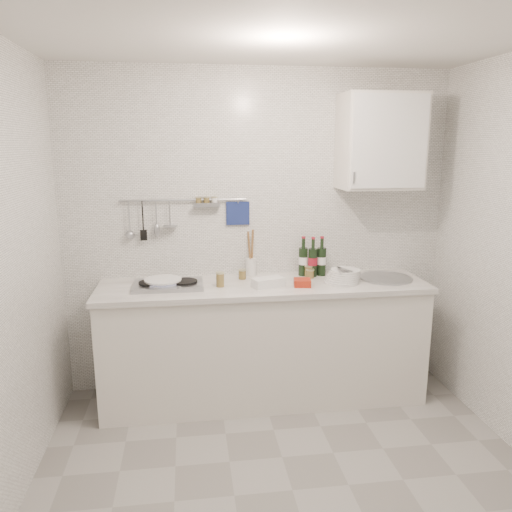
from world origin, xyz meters
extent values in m
plane|color=slate|center=(0.00, 0.00, 0.00)|extent=(3.00, 3.00, 0.00)
plane|color=silver|center=(0.00, 0.00, 2.50)|extent=(3.00, 3.00, 0.00)
cube|color=silver|center=(0.00, 1.40, 1.25)|extent=(3.00, 0.02, 2.50)
cube|color=silver|center=(0.00, 1.10, 0.44)|extent=(2.40, 0.60, 0.88)
cube|color=white|center=(0.00, 1.10, 0.90)|extent=(2.44, 0.64, 0.04)
cube|color=black|center=(0.00, 1.12, 0.05)|extent=(2.34, 0.52, 0.10)
cube|color=#93969B|center=(-0.70, 1.10, 0.94)|extent=(0.50, 0.32, 0.03)
cylinder|color=black|center=(-0.82, 1.10, 0.96)|extent=(0.18, 0.18, 0.01)
cylinder|color=black|center=(-0.58, 1.10, 0.96)|extent=(0.18, 0.18, 0.01)
cylinder|color=#93969B|center=(0.95, 1.10, 0.93)|extent=(0.40, 0.40, 0.02)
cylinder|color=#93969B|center=(0.95, 1.10, 0.87)|extent=(0.34, 0.34, 0.10)
cylinder|color=#93969B|center=(-0.58, 1.37, 1.52)|extent=(0.95, 0.02, 0.02)
cube|color=navy|center=(-0.16, 1.39, 1.41)|extent=(0.18, 0.02, 0.18)
cube|color=silver|center=(0.90, 1.22, 1.95)|extent=(0.60, 0.35, 0.70)
cube|color=white|center=(0.90, 1.04, 1.95)|extent=(0.56, 0.01, 0.66)
cylinder|color=#93969B|center=(0.64, 1.03, 1.70)|extent=(0.01, 0.01, 0.08)
cylinder|color=#4A59A7|center=(-0.76, 1.11, 0.93)|extent=(0.29, 0.29, 0.01)
cylinder|color=#4A59A7|center=(-0.75, 1.12, 0.94)|extent=(0.28, 0.28, 0.01)
cylinder|color=#4A59A7|center=(-0.75, 1.12, 0.96)|extent=(0.28, 0.28, 0.01)
cylinder|color=#4A59A7|center=(-0.74, 1.13, 0.97)|extent=(0.27, 0.27, 0.01)
cylinder|color=white|center=(0.58, 1.04, 0.93)|extent=(0.26, 0.26, 0.01)
cylinder|color=white|center=(0.59, 1.04, 0.94)|extent=(0.25, 0.25, 0.01)
cylinder|color=white|center=(0.59, 1.05, 0.95)|extent=(0.25, 0.25, 0.01)
cylinder|color=white|center=(0.60, 1.05, 0.97)|extent=(0.24, 0.24, 0.01)
cylinder|color=white|center=(0.60, 1.06, 0.98)|extent=(0.23, 0.23, 0.01)
cylinder|color=white|center=(0.61, 1.06, 1.00)|extent=(0.23, 0.23, 0.01)
cylinder|color=white|center=(0.62, 1.07, 1.01)|extent=(0.22, 0.22, 0.01)
cube|color=white|center=(0.02, 1.00, 0.95)|extent=(0.25, 0.18, 0.07)
cube|color=#AC2513|center=(0.27, 0.99, 0.95)|extent=(0.14, 0.14, 0.05)
cylinder|color=white|center=(-0.06, 1.35, 0.99)|extent=(0.09, 0.09, 0.13)
cylinder|color=olive|center=(-0.05, 1.35, 1.16)|extent=(0.02, 0.07, 0.27)
cylinder|color=olive|center=(-0.07, 1.36, 1.14)|extent=(0.03, 0.05, 0.25)
cylinder|color=brown|center=(-0.14, 1.25, 0.95)|extent=(0.06, 0.06, 0.07)
cylinder|color=tan|center=(-0.14, 1.25, 0.99)|extent=(0.06, 0.06, 0.01)
cylinder|color=brown|center=(0.38, 1.25, 0.96)|extent=(0.07, 0.07, 0.08)
cylinder|color=tan|center=(0.38, 1.25, 1.00)|extent=(0.07, 0.07, 0.01)
cylinder|color=brown|center=(0.38, 1.21, 0.95)|extent=(0.06, 0.06, 0.06)
cylinder|color=tan|center=(0.38, 1.21, 0.98)|extent=(0.06, 0.06, 0.01)
cylinder|color=brown|center=(-0.33, 1.06, 0.97)|extent=(0.06, 0.06, 0.10)
cylinder|color=tan|center=(-0.33, 1.06, 1.02)|extent=(0.06, 0.06, 0.01)
camera|label=1|loc=(-0.55, -2.43, 1.93)|focal=35.00mm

